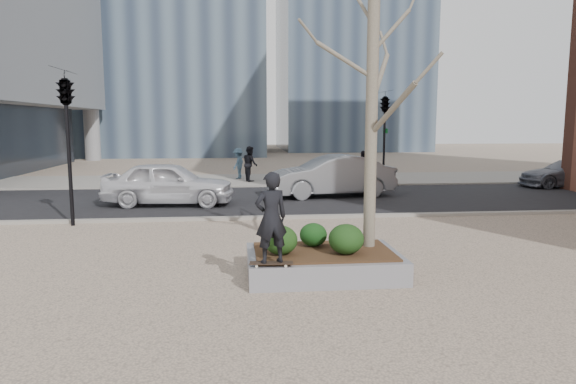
{
  "coord_description": "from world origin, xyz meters",
  "views": [
    {
      "loc": [
        -0.72,
        -9.8,
        3.02
      ],
      "look_at": [
        0.5,
        2.0,
        1.4
      ],
      "focal_mm": 32.0,
      "sensor_mm": 36.0,
      "label": 1
    }
  ],
  "objects": [
    {
      "name": "street",
      "position": [
        0.0,
        10.0,
        0.01
      ],
      "size": [
        60.0,
        8.0,
        0.02
      ],
      "primitive_type": "cube",
      "color": "black",
      "rests_on": "ground"
    },
    {
      "name": "far_sidewalk",
      "position": [
        0.0,
        17.0,
        0.01
      ],
      "size": [
        60.0,
        6.0,
        0.02
      ],
      "primitive_type": "cube",
      "color": "gray",
      "rests_on": "ground"
    },
    {
      "name": "planter",
      "position": [
        1.0,
        0.0,
        0.23
      ],
      "size": [
        3.0,
        2.0,
        0.45
      ],
      "primitive_type": "cube",
      "color": "gray",
      "rests_on": "ground"
    },
    {
      "name": "skateboard",
      "position": [
        -0.1,
        -0.88,
        0.49
      ],
      "size": [
        0.79,
        0.26,
        0.08
      ],
      "primitive_type": null,
      "rotation": [
        0.0,
        0.0,
        -0.07
      ],
      "color": "black",
      "rests_on": "planter"
    },
    {
      "name": "sycamore_tree",
      "position": [
        2.0,
        0.3,
        3.79
      ],
      "size": [
        2.8,
        2.8,
        6.6
      ],
      "primitive_type": null,
      "color": "gray",
      "rests_on": "planter_mulch"
    },
    {
      "name": "planter_mulch",
      "position": [
        1.0,
        0.0,
        0.47
      ],
      "size": [
        2.7,
        1.7,
        0.04
      ],
      "primitive_type": "cube",
      "color": "#382314",
      "rests_on": "planter"
    },
    {
      "name": "traffic_light_far",
      "position": [
        6.5,
        14.6,
        2.25
      ],
      "size": [
        0.6,
        2.48,
        4.5
      ],
      "primitive_type": null,
      "color": "black",
      "rests_on": "ground"
    },
    {
      "name": "car_silver",
      "position": [
        3.14,
        10.6,
        0.86
      ],
      "size": [
        5.28,
        2.48,
        1.67
      ],
      "primitive_type": "imported",
      "rotation": [
        0.0,
        0.0,
        4.86
      ],
      "color": "gray",
      "rests_on": "street"
    },
    {
      "name": "pedestrian_b",
      "position": [
        -0.56,
        17.63,
        0.84
      ],
      "size": [
        0.95,
        1.2,
        1.62
      ],
      "primitive_type": "imported",
      "rotation": [
        0.0,
        0.0,
        4.33
      ],
      "color": "#3E596F",
      "rests_on": "far_sidewalk"
    },
    {
      "name": "ground",
      "position": [
        0.0,
        0.0,
        0.0
      ],
      "size": [
        120.0,
        120.0,
        0.0
      ],
      "primitive_type": "plane",
      "color": "tan",
      "rests_on": "ground"
    },
    {
      "name": "police_car",
      "position": [
        -3.14,
        9.07,
        0.82
      ],
      "size": [
        4.83,
        2.29,
        1.59
      ],
      "primitive_type": "imported",
      "rotation": [
        0.0,
        0.0,
        1.48
      ],
      "color": "white",
      "rests_on": "street"
    },
    {
      "name": "shrub_middle",
      "position": [
        0.86,
        0.39,
        0.73
      ],
      "size": [
        0.56,
        0.56,
        0.48
      ],
      "primitive_type": "ellipsoid",
      "color": "#123611",
      "rests_on": "planter_mulch"
    },
    {
      "name": "pedestrian_a",
      "position": [
        0.04,
        16.28,
        0.92
      ],
      "size": [
        0.87,
        1.01,
        1.79
      ],
      "primitive_type": "imported",
      "rotation": [
        0.0,
        0.0,
        1.81
      ],
      "color": "black",
      "rests_on": "far_sidewalk"
    },
    {
      "name": "shrub_left",
      "position": [
        0.13,
        -0.2,
        0.77
      ],
      "size": [
        0.66,
        0.66,
        0.56
      ],
      "primitive_type": "ellipsoid",
      "color": "black",
      "rests_on": "planter_mulch"
    },
    {
      "name": "shrub_right",
      "position": [
        1.39,
        -0.3,
        0.78
      ],
      "size": [
        0.69,
        0.69,
        0.58
      ],
      "primitive_type": "ellipsoid",
      "color": "#123A14",
      "rests_on": "planter_mulch"
    },
    {
      "name": "car_third",
      "position": [
        14.7,
        12.49,
        0.66
      ],
      "size": [
        4.47,
        1.95,
        1.28
      ],
      "primitive_type": "imported",
      "rotation": [
        0.0,
        0.0,
        4.68
      ],
      "color": "slate",
      "rests_on": "street"
    },
    {
      "name": "pedestrian_c",
      "position": [
        5.52,
        14.78,
        0.83
      ],
      "size": [
        1.03,
        0.69,
        1.62
      ],
      "primitive_type": "imported",
      "rotation": [
        0.0,
        0.0,
        2.79
      ],
      "color": "black",
      "rests_on": "far_sidewalk"
    },
    {
      "name": "traffic_light_near",
      "position": [
        -5.5,
        5.6,
        2.25
      ],
      "size": [
        0.6,
        2.48,
        4.5
      ],
      "primitive_type": null,
      "color": "black",
      "rests_on": "ground"
    },
    {
      "name": "skateboarder",
      "position": [
        -0.1,
        -0.88,
        1.34
      ],
      "size": [
        0.68,
        0.53,
        1.63
      ],
      "primitive_type": "imported",
      "rotation": [
        0.0,
        0.0,
        3.4
      ],
      "color": "black",
      "rests_on": "skateboard"
    }
  ]
}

